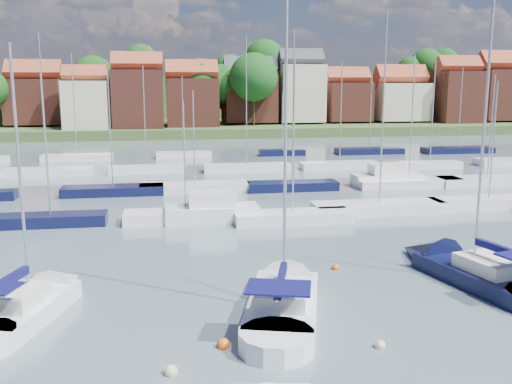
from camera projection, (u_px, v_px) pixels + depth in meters
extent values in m
plane|color=#4F626B|center=(244.00, 177.00, 63.40)|extent=(260.00, 260.00, 0.00)
cube|color=white|center=(26.00, 314.00, 25.28)|extent=(4.18, 6.48, 1.20)
cone|color=white|center=(65.00, 285.00, 28.93)|extent=(3.26, 3.53, 2.50)
cube|color=silver|center=(19.00, 297.00, 24.70)|extent=(2.42, 2.91, 0.70)
cylinder|color=#B2B2B7|center=(20.00, 175.00, 24.52)|extent=(0.14, 0.14, 11.13)
cylinder|color=#B2B2B7|center=(6.00, 285.00, 23.72)|extent=(1.09, 3.22, 0.10)
cube|color=#0E0D44|center=(6.00, 282.00, 23.70)|extent=(1.23, 3.12, 0.35)
cube|color=white|center=(283.00, 310.00, 25.77)|extent=(4.89, 7.81, 1.20)
cone|color=white|center=(289.00, 276.00, 30.19)|extent=(3.87, 4.22, 3.02)
cylinder|color=white|center=(277.00, 346.00, 22.23)|extent=(3.73, 3.73, 1.20)
cube|color=silver|center=(282.00, 294.00, 25.09)|extent=(2.86, 3.49, 0.70)
cylinder|color=#B2B2B7|center=(285.00, 147.00, 24.87)|extent=(0.14, 0.14, 13.44)
cylinder|color=#B2B2B7|center=(281.00, 283.00, 23.95)|extent=(1.20, 3.91, 0.10)
cube|color=#0E0D44|center=(281.00, 280.00, 23.92)|extent=(1.33, 3.77, 0.35)
cube|color=#0E0D44|center=(279.00, 288.00, 22.62)|extent=(2.97, 2.45, 0.08)
cube|color=black|center=(480.00, 279.00, 29.73)|extent=(4.72, 7.85, 1.20)
cone|color=black|center=(423.00, 255.00, 33.87)|extent=(3.82, 4.19, 3.05)
cube|color=silver|center=(489.00, 265.00, 29.09)|extent=(2.81, 3.48, 0.70)
cylinder|color=#B2B2B7|center=(484.00, 134.00, 28.76)|extent=(0.14, 0.14, 13.88)
cylinder|color=#B2B2B7|center=(506.00, 254.00, 28.01)|extent=(1.07, 3.98, 0.10)
cube|color=#0E0D44|center=(506.00, 251.00, 27.98)|extent=(1.22, 3.83, 0.35)
sphere|color=beige|center=(171.00, 374.00, 20.58)|extent=(0.51, 0.51, 0.51)
sphere|color=#D85914|center=(223.00, 347.00, 22.66)|extent=(0.55, 0.55, 0.55)
sphere|color=beige|center=(380.00, 348.00, 22.63)|extent=(0.43, 0.43, 0.43)
sphere|color=#D85914|center=(335.00, 269.00, 32.09)|extent=(0.43, 0.43, 0.43)
cube|color=black|center=(51.00, 221.00, 41.79)|extent=(8.01, 2.24, 1.00)
cylinder|color=#B2B2B7|center=(45.00, 145.00, 40.73)|extent=(0.12, 0.12, 10.16)
cube|color=white|center=(186.00, 217.00, 43.00)|extent=(9.22, 2.58, 1.00)
cylinder|color=#B2B2B7|center=(184.00, 157.00, 42.13)|extent=(0.12, 0.12, 8.18)
cube|color=white|center=(293.00, 218.00, 42.70)|extent=(8.78, 2.46, 1.00)
cylinder|color=#B2B2B7|center=(294.00, 138.00, 41.55)|extent=(0.12, 0.12, 11.06)
cube|color=white|center=(379.00, 208.00, 45.88)|extent=(10.79, 3.02, 1.00)
cylinder|color=#B2B2B7|center=(383.00, 109.00, 44.37)|extent=(0.12, 0.12, 14.87)
cube|color=white|center=(488.00, 203.00, 47.75)|extent=(10.13, 2.84, 1.00)
cylinder|color=#B2B2B7|center=(493.00, 140.00, 46.74)|extent=(0.12, 0.12, 9.59)
cube|color=white|center=(212.00, 215.00, 43.09)|extent=(7.00, 2.60, 1.40)
cube|color=white|center=(212.00, 200.00, 42.88)|extent=(3.50, 2.20, 1.30)
cube|color=black|center=(113.00, 191.00, 53.11)|extent=(9.30, 2.60, 1.00)
cylinder|color=#B2B2B7|center=(110.00, 124.00, 51.92)|extent=(0.12, 0.12, 11.48)
cube|color=white|center=(195.00, 188.00, 54.66)|extent=(10.40, 2.91, 1.00)
cylinder|color=#B2B2B7|center=(194.00, 137.00, 53.73)|extent=(0.12, 0.12, 8.77)
cube|color=black|center=(292.00, 187.00, 55.42)|extent=(8.80, 2.46, 1.00)
cylinder|color=#B2B2B7|center=(293.00, 107.00, 53.97)|extent=(0.12, 0.12, 14.33)
cube|color=white|center=(409.00, 183.00, 57.17)|extent=(10.73, 3.00, 1.00)
cylinder|color=#B2B2B7|center=(412.00, 118.00, 55.92)|extent=(0.12, 0.12, 12.14)
cube|color=white|center=(487.00, 181.00, 58.30)|extent=(10.48, 2.93, 1.00)
cylinder|color=#B2B2B7|center=(491.00, 126.00, 57.23)|extent=(0.12, 0.12, 10.28)
cube|color=white|center=(387.00, 181.00, 57.65)|extent=(7.00, 2.60, 1.40)
cube|color=white|center=(388.00, 170.00, 57.44)|extent=(3.50, 2.20, 1.30)
cube|color=white|center=(48.00, 173.00, 64.01)|extent=(9.71, 2.72, 1.00)
cylinder|color=#B2B2B7|center=(43.00, 101.00, 62.50)|extent=(0.12, 0.12, 14.88)
cube|color=white|center=(147.00, 170.00, 66.00)|extent=(8.49, 2.38, 1.00)
cylinder|color=#B2B2B7|center=(145.00, 116.00, 64.83)|extent=(0.12, 0.12, 11.31)
cube|color=white|center=(247.00, 168.00, 67.11)|extent=(10.16, 2.85, 1.00)
cylinder|color=#B2B2B7|center=(246.00, 101.00, 65.63)|extent=(0.12, 0.12, 14.59)
cube|color=white|center=(339.00, 166.00, 69.01)|extent=(9.53, 2.67, 1.00)
cylinder|color=#B2B2B7|center=(341.00, 112.00, 67.78)|extent=(0.12, 0.12, 11.91)
cube|color=white|center=(430.00, 166.00, 69.38)|extent=(7.62, 2.13, 1.00)
cylinder|color=#B2B2B7|center=(433.00, 111.00, 68.13)|extent=(0.12, 0.12, 12.13)
cube|color=white|center=(77.00, 158.00, 76.21)|extent=(9.24, 2.59, 1.00)
cylinder|color=#B2B2B7|center=(74.00, 105.00, 74.86)|extent=(0.12, 0.12, 13.17)
cube|color=white|center=(184.00, 155.00, 79.15)|extent=(7.57, 2.12, 1.00)
cylinder|color=#B2B2B7|center=(183.00, 115.00, 78.08)|extent=(0.12, 0.12, 10.24)
cube|color=black|center=(282.00, 153.00, 81.49)|extent=(6.58, 1.84, 1.00)
cylinder|color=#B2B2B7|center=(282.00, 121.00, 80.64)|extent=(0.12, 0.12, 8.01)
cube|color=black|center=(369.00, 151.00, 83.47)|extent=(9.92, 2.78, 1.00)
cylinder|color=#B2B2B7|center=(371.00, 110.00, 82.34)|extent=(0.12, 0.12, 10.92)
cube|color=black|center=(458.00, 151.00, 84.55)|extent=(10.55, 2.95, 1.00)
cylinder|color=#B2B2B7|center=(460.00, 108.00, 83.36)|extent=(0.12, 0.12, 11.51)
cube|color=#42562B|center=(200.00, 124.00, 137.97)|extent=(200.00, 70.00, 3.00)
cube|color=#42562B|center=(194.00, 101.00, 161.30)|extent=(200.00, 60.00, 14.00)
cube|color=brown|center=(36.00, 101.00, 112.90)|extent=(10.37, 9.97, 8.73)
cube|color=brown|center=(34.00, 72.00, 111.83)|extent=(10.57, 5.13, 5.13)
cube|color=beige|center=(87.00, 105.00, 106.18)|extent=(8.09, 8.80, 8.96)
cube|color=brown|center=(85.00, 75.00, 105.14)|extent=(8.25, 4.00, 4.00)
cube|color=brown|center=(138.00, 99.00, 108.36)|extent=(9.36, 10.17, 10.97)
cube|color=brown|center=(137.00, 64.00, 107.10)|extent=(9.54, 4.63, 4.63)
cube|color=brown|center=(192.00, 103.00, 111.78)|extent=(9.90, 8.56, 9.42)
cube|color=brown|center=(192.00, 72.00, 110.65)|extent=(10.10, 4.90, 4.90)
cube|color=brown|center=(250.00, 99.00, 118.40)|extent=(10.59, 8.93, 9.49)
cube|color=#383A42|center=(250.00, 69.00, 117.25)|extent=(10.80, 5.24, 5.24)
cube|color=beige|center=(300.00, 93.00, 119.03)|extent=(9.01, 8.61, 11.65)
cube|color=#383A42|center=(301.00, 59.00, 117.71)|extent=(9.19, 4.46, 4.46)
cube|color=brown|center=(346.00, 102.00, 122.18)|extent=(9.10, 9.34, 8.00)
cube|color=brown|center=(347.00, 77.00, 121.20)|extent=(9.28, 4.50, 4.50)
cube|color=beige|center=(399.00, 102.00, 123.63)|extent=(10.86, 9.59, 7.88)
cube|color=brown|center=(400.00, 77.00, 122.63)|extent=(11.07, 5.37, 5.37)
cube|color=brown|center=(456.00, 97.00, 122.71)|extent=(9.18, 9.96, 10.97)
cube|color=brown|center=(458.00, 66.00, 121.45)|extent=(9.36, 4.54, 4.54)
cube|color=brown|center=(502.00, 95.00, 125.65)|extent=(11.39, 9.67, 10.76)
cube|color=brown|center=(504.00, 63.00, 124.37)|extent=(11.62, 5.64, 5.64)
cylinder|color=#382619|center=(425.00, 89.00, 143.84)|extent=(0.50, 0.50, 4.47)
sphere|color=#194E18|center=(426.00, 65.00, 142.68)|extent=(8.18, 8.18, 8.18)
cylinder|color=#382619|center=(223.00, 114.00, 117.42)|extent=(0.50, 0.50, 4.46)
sphere|color=#194E18|center=(223.00, 84.00, 116.27)|extent=(8.15, 8.15, 8.15)
cylinder|color=#382619|center=(264.00, 90.00, 135.55)|extent=(0.50, 0.50, 5.15)
sphere|color=#194E18|center=(265.00, 59.00, 134.22)|extent=(9.41, 9.41, 9.41)
cylinder|color=#382619|center=(142.00, 89.00, 133.59)|extent=(0.50, 0.50, 4.56)
sphere|color=#194E18|center=(141.00, 62.00, 132.41)|extent=(8.34, 8.34, 8.34)
cylinder|color=#382619|center=(95.00, 111.00, 122.21)|extent=(0.50, 0.50, 5.15)
sphere|color=#194E18|center=(93.00, 78.00, 120.88)|extent=(9.42, 9.42, 9.42)
cylinder|color=#382619|center=(21.00, 99.00, 121.31)|extent=(0.50, 0.50, 3.42)
sphere|color=#194E18|center=(19.00, 77.00, 120.43)|extent=(6.26, 6.26, 6.26)
cylinder|color=#382619|center=(265.00, 113.00, 127.60)|extent=(0.50, 0.50, 3.77)
sphere|color=#194E18|center=(265.00, 90.00, 126.62)|extent=(6.89, 6.89, 6.89)
cylinder|color=#382619|center=(254.00, 113.00, 113.38)|extent=(0.50, 0.50, 5.21)
sphere|color=#194E18|center=(254.00, 77.00, 112.04)|extent=(9.53, 9.53, 9.53)
cylinder|color=#382619|center=(471.00, 114.00, 132.21)|extent=(0.50, 0.50, 2.97)
sphere|color=#194E18|center=(473.00, 96.00, 131.45)|extent=(5.44, 5.44, 5.44)
cylinder|color=#382619|center=(201.00, 114.00, 114.55)|extent=(0.50, 0.50, 4.84)
sphere|color=#194E18|center=(201.00, 81.00, 113.30)|extent=(8.85, 8.85, 8.85)
cylinder|color=#382619|center=(409.00, 91.00, 143.46)|extent=(0.50, 0.50, 3.72)
sphere|color=#194E18|center=(410.00, 70.00, 142.50)|extent=(6.80, 6.80, 6.80)
cylinder|color=#382619|center=(456.00, 113.00, 123.62)|extent=(0.50, 0.50, 4.05)
sphere|color=#194E18|center=(458.00, 88.00, 122.57)|extent=(7.40, 7.40, 7.40)
cylinder|color=#382619|center=(230.00, 92.00, 133.99)|extent=(0.50, 0.50, 3.93)
sphere|color=#194E18|center=(229.00, 69.00, 132.98)|extent=(7.19, 7.19, 7.19)
cylinder|color=#382619|center=(344.00, 113.00, 125.84)|extent=(0.50, 0.50, 3.82)
sphere|color=#194E18|center=(344.00, 90.00, 124.85)|extent=(6.99, 6.99, 6.99)
cylinder|color=#382619|center=(118.00, 118.00, 111.52)|extent=(0.50, 0.50, 3.48)
sphere|color=#194E18|center=(117.00, 94.00, 110.62)|extent=(6.37, 6.37, 6.37)
cylinder|color=#382619|center=(451.00, 114.00, 132.67)|extent=(0.50, 0.50, 2.99)
sphere|color=#194E18|center=(452.00, 96.00, 131.90)|extent=(5.46, 5.46, 5.46)
cylinder|color=#382619|center=(222.00, 116.00, 120.57)|extent=(0.50, 0.50, 3.25)
sphere|color=#194E18|center=(222.00, 95.00, 119.73)|extent=(5.94, 5.94, 5.94)
cylinder|color=#382619|center=(190.00, 117.00, 121.20)|extent=(0.50, 0.50, 2.98)
sphere|color=#194E18|center=(190.00, 97.00, 120.42)|extent=(5.46, 5.46, 5.46)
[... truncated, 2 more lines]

